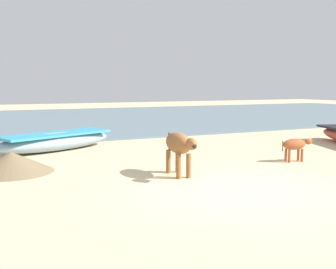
# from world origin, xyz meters

# --- Properties ---
(ground) EXTENTS (80.00, 80.00, 0.00)m
(ground) POSITION_xyz_m (0.00, 0.00, 0.00)
(ground) COLOR beige
(sea_water) EXTENTS (60.00, 20.00, 0.08)m
(sea_water) POSITION_xyz_m (0.00, 17.82, 0.04)
(sea_water) COLOR slate
(sea_water) RESTS_ON ground
(fishing_boat_1) EXTENTS (4.16, 2.66, 0.77)m
(fishing_boat_1) POSITION_xyz_m (-2.38, 6.46, 0.31)
(fishing_boat_1) COLOR #8CA5B7
(fishing_boat_1) RESTS_ON ground
(cow_adult_brown) EXTENTS (0.52, 1.53, 0.99)m
(cow_adult_brown) POSITION_xyz_m (-0.45, 1.60, 0.71)
(cow_adult_brown) COLOR brown
(cow_adult_brown) RESTS_ON ground
(calf_near_rust) EXTENTS (0.98, 0.35, 0.63)m
(calf_near_rust) POSITION_xyz_m (3.17, 1.79, 0.45)
(calf_near_rust) COLOR #9E4C28
(calf_near_rust) RESTS_ON ground
(debris_pile_0) EXTENTS (2.75, 2.75, 0.49)m
(debris_pile_0) POSITION_xyz_m (-3.89, 3.64, 0.25)
(debris_pile_0) COLOR #7A6647
(debris_pile_0) RESTS_ON ground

